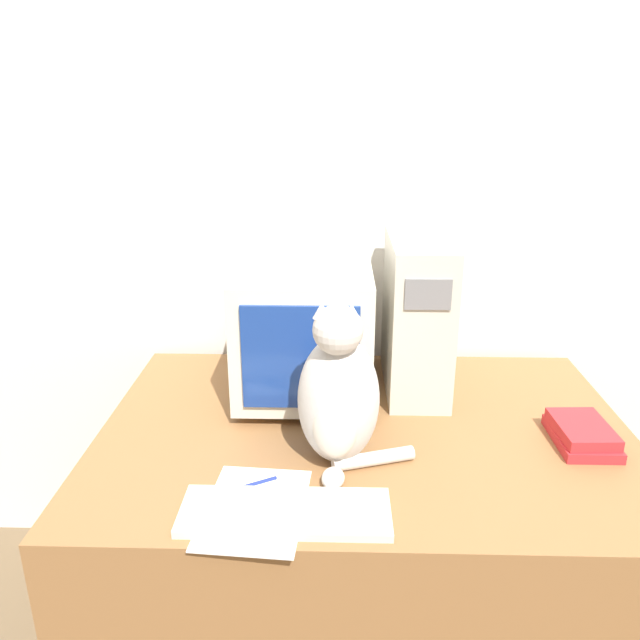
# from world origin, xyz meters

# --- Properties ---
(wall_back) EXTENTS (7.00, 0.05, 2.50)m
(wall_back) POSITION_xyz_m (0.00, 1.03, 1.25)
(wall_back) COLOR silver
(wall_back) RESTS_ON ground_plane
(desk) EXTENTS (1.40, 0.96, 0.77)m
(desk) POSITION_xyz_m (0.00, 0.48, 0.38)
(desk) COLOR olive
(desk) RESTS_ON ground_plane
(crt_monitor) EXTENTS (0.37, 0.47, 0.38)m
(crt_monitor) POSITION_xyz_m (-0.17, 0.70, 0.96)
(crt_monitor) COLOR beige
(crt_monitor) RESTS_ON desk
(computer_tower) EXTENTS (0.17, 0.39, 0.45)m
(computer_tower) POSITION_xyz_m (0.16, 0.74, 0.99)
(computer_tower) COLOR beige
(computer_tower) RESTS_ON desk
(keyboard) EXTENTS (0.44, 0.16, 0.02)m
(keyboard) POSITION_xyz_m (-0.18, 0.11, 0.78)
(keyboard) COLOR silver
(keyboard) RESTS_ON desk
(cat) EXTENTS (0.29, 0.26, 0.41)m
(cat) POSITION_xyz_m (-0.07, 0.32, 0.94)
(cat) COLOR silver
(cat) RESTS_ON desk
(book_stack) EXTENTS (0.14, 0.20, 0.06)m
(book_stack) POSITION_xyz_m (0.54, 0.42, 0.79)
(book_stack) COLOR red
(book_stack) RESTS_ON desk
(pen) EXTENTS (0.14, 0.08, 0.01)m
(pen) POSITION_xyz_m (-0.28, 0.20, 0.77)
(pen) COLOR navy
(pen) RESTS_ON desk
(paper_sheet) EXTENTS (0.23, 0.31, 0.00)m
(paper_sheet) POSITION_xyz_m (-0.25, 0.13, 0.77)
(paper_sheet) COLOR white
(paper_sheet) RESTS_ON desk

